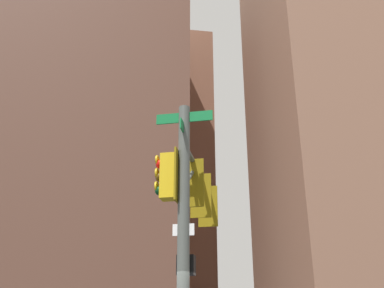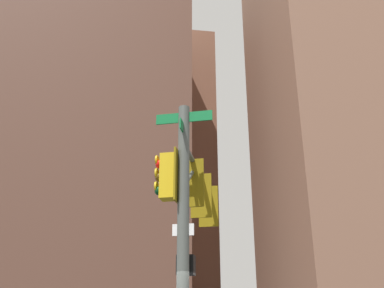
% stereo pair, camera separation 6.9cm
% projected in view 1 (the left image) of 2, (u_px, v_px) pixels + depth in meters
% --- Properties ---
extents(signal_pole_assembly, '(2.05, 4.23, 6.11)m').
position_uv_depth(signal_pole_assembly, '(192.00, 207.00, 10.30)').
color(signal_pole_assembly, '#4C514C').
rests_on(signal_pole_assembly, ground_plane).
extents(building_brick_nearside, '(20.34, 16.55, 55.53)m').
position_uv_depth(building_brick_nearside, '(348.00, 82.00, 51.52)').
color(building_brick_nearside, '#845B47').
rests_on(building_brick_nearside, ground_plane).
extents(building_brick_midblock, '(23.86, 16.17, 42.58)m').
position_uv_depth(building_brick_midblock, '(78.00, 141.00, 51.34)').
color(building_brick_midblock, brown).
rests_on(building_brick_midblock, ground_plane).
extents(building_brick_farside, '(18.43, 14.58, 45.30)m').
position_uv_depth(building_brick_farside, '(147.00, 177.00, 68.21)').
color(building_brick_farside, brown).
rests_on(building_brick_farside, ground_plane).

